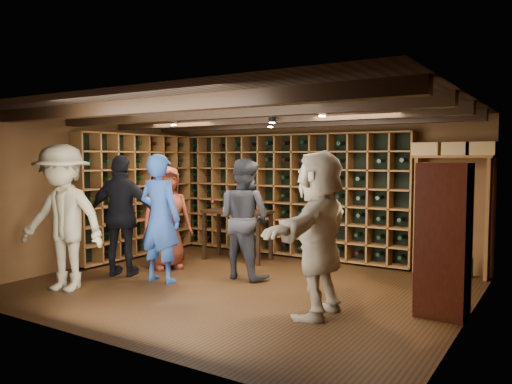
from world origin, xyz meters
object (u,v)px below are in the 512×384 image
Objects in this scene: guest_woman_black at (122,216)px; guest_khaki at (63,218)px; guest_red_floral at (167,217)px; man_blue_shirt at (160,218)px; tasting_table at (237,216)px; man_grey_suit at (244,219)px; display_cabinet at (443,243)px; guest_beige at (319,234)px.

guest_woman_black is 1.03m from guest_khaki.
guest_woman_black is (-0.22, -0.76, 0.09)m from guest_red_floral.
man_blue_shirt is 1.91m from tasting_table.
guest_khaki is at bearing -111.48° from tasting_table.
man_blue_shirt is 1.26m from man_grey_suit.
tasting_table is (-3.79, 1.32, -0.07)m from display_cabinet.
guest_woman_black is at bearing -165.28° from guest_red_floral.
guest_woman_black is (-0.75, -0.03, -0.01)m from man_blue_shirt.
guest_beige is 1.56× the size of tasting_table.
guest_khaki is at bearing 63.28° from guest_woman_black.
guest_red_floral is 0.89× the size of guest_beige.
guest_beige is 3.32m from tasting_table.
display_cabinet is 4.01m from tasting_table.
display_cabinet is 4.96m from guest_khaki.
display_cabinet is 1.45m from guest_beige.
display_cabinet is at bearing -178.91° from man_grey_suit.
guest_red_floral reaches higher than tasting_table.
guest_woman_black is 1.52× the size of tasting_table.
guest_beige is at bearing 171.40° from man_blue_shirt.
guest_woman_black reaches higher than tasting_table.
man_blue_shirt is at bearing 158.51° from guest_woman_black.
guest_khaki is 3.09m from tasting_table.
guest_red_floral is 0.80m from guest_woman_black.
man_grey_suit reaches higher than display_cabinet.
man_grey_suit is 1.48× the size of tasting_table.
guest_khaki reaches higher than guest_beige.
man_grey_suit is 2.59m from guest_khaki.
display_cabinet is 3.91m from man_blue_shirt.
guest_beige is at bearing -43.83° from tasting_table.
display_cabinet reaches higher than guest_red_floral.
guest_red_floral is 1.82m from guest_khaki.
display_cabinet is at bearing 121.90° from guest_beige.
man_grey_suit is at bearing -140.96° from man_blue_shirt.
display_cabinet is 1.42× the size of tasting_table.
guest_khaki is at bearing 48.06° from man_blue_shirt.
tasting_table is at bearing 160.73° from display_cabinet.
display_cabinet reaches higher than tasting_table.
guest_red_floral is (-1.45, -0.13, -0.06)m from man_grey_suit.
guest_woman_black is 0.93× the size of guest_khaki.
guest_woman_black is 3.41m from guest_beige.
guest_red_floral is at bearing -122.50° from tasting_table.
guest_red_floral is 1.32m from tasting_table.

